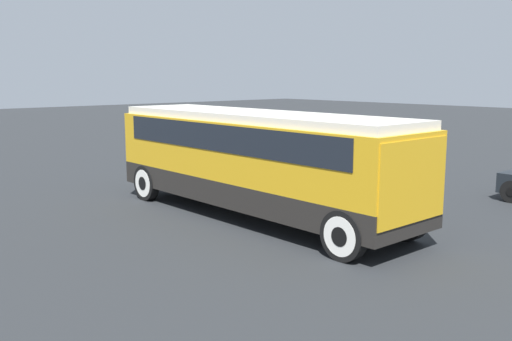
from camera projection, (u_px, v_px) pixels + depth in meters
The scene contains 3 objects.
ground_plane at pixel (256, 217), 15.98m from camera, with size 120.00×120.00×0.00m, color #26282B.
tour_bus at pixel (258, 154), 15.61m from camera, with size 10.04×2.62×2.93m.
parked_car_mid at pixel (314, 163), 21.31m from camera, with size 4.35×1.85×1.37m.
Camera 1 is at (11.65, -10.29, 3.90)m, focal length 40.00 mm.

